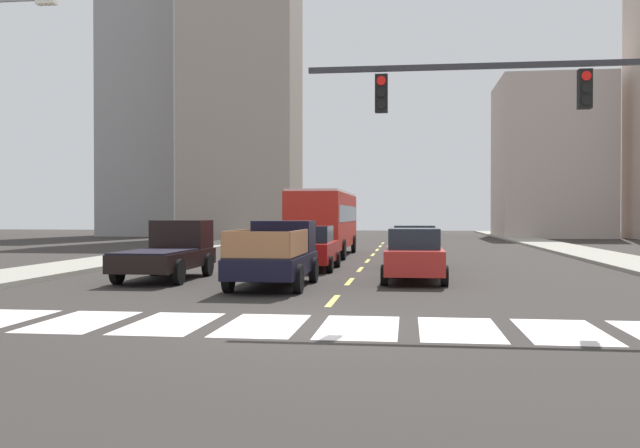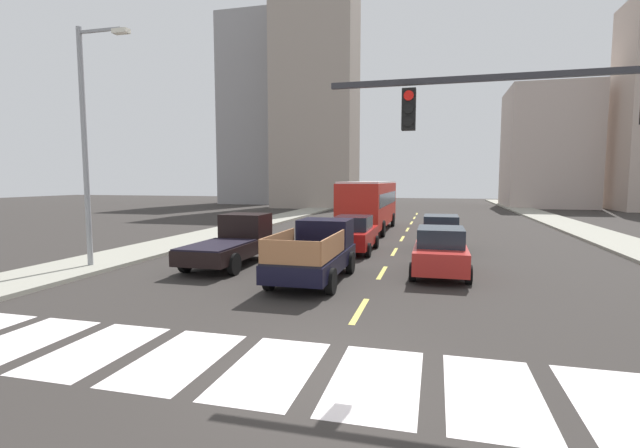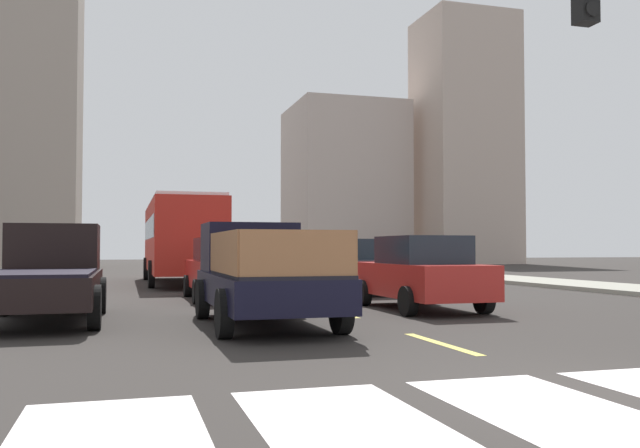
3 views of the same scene
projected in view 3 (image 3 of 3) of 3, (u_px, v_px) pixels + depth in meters
ground_plane at (634, 402)px, 6.27m from camera, size 160.00×160.00×0.00m
sidewalk_right at (543, 282)px, 26.74m from camera, size 3.10×110.00×0.15m
crosswalk_stripe_2 at (108, 443)px, 4.96m from camera, size 1.50×2.90×0.01m
crosswalk_stripe_3 at (349, 424)px, 5.48m from camera, size 1.50×2.90×0.01m
crosswalk_stripe_4 at (547, 409)px, 6.01m from camera, size 1.50×2.90×0.01m
lane_dash_0 at (441, 344)px, 10.11m from camera, size 0.16×2.40×0.01m
lane_dash_1 at (339, 313)px, 14.91m from camera, size 0.16×2.40×0.01m
lane_dash_2 at (287, 297)px, 19.71m from camera, size 0.16×2.40×0.01m
lane_dash_3 at (255, 287)px, 24.50m from camera, size 0.16×2.40×0.01m
lane_dash_4 at (234, 281)px, 29.30m from camera, size 0.16×2.40×0.01m
lane_dash_5 at (219, 276)px, 34.10m from camera, size 0.16×2.40×0.01m
lane_dash_6 at (207, 273)px, 38.90m from camera, size 0.16×2.40×0.01m
lane_dash_7 at (198, 270)px, 43.70m from camera, size 0.16×2.40×0.01m
pickup_stakebed at (260, 274)px, 12.87m from camera, size 2.18×5.20×1.96m
pickup_dark at (48, 274)px, 13.50m from camera, size 2.18×5.20×1.96m
city_bus at (181, 235)px, 27.22m from camera, size 2.72×10.80×3.32m
sedan_near_left at (345, 266)px, 21.25m from camera, size 2.02×4.40×1.72m
sedan_near_right at (420, 273)px, 15.69m from camera, size 2.02×4.40×1.72m
sedan_far at (225, 269)px, 18.73m from camera, size 2.02×4.40×1.72m
block_mid_left at (344, 185)px, 63.81m from camera, size 9.90×10.35×14.87m
block_mid_right at (8, 74)px, 48.50m from camera, size 9.91×7.08×27.99m
block_low_left at (464, 140)px, 61.92m from camera, size 8.03×7.32×22.76m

